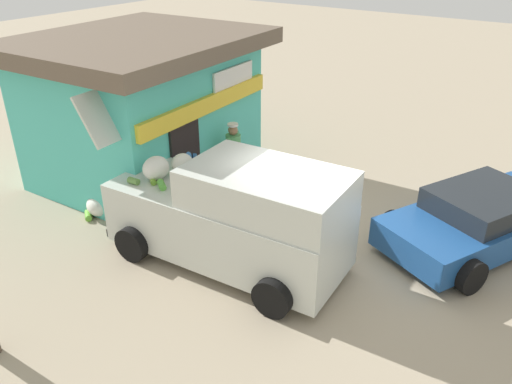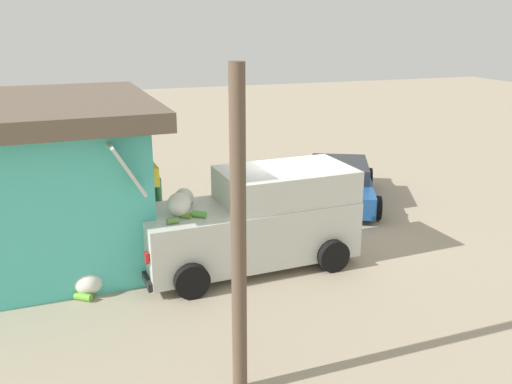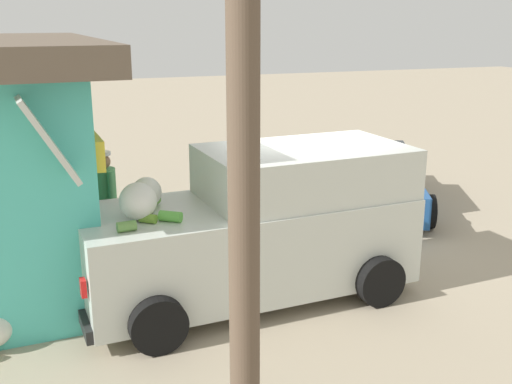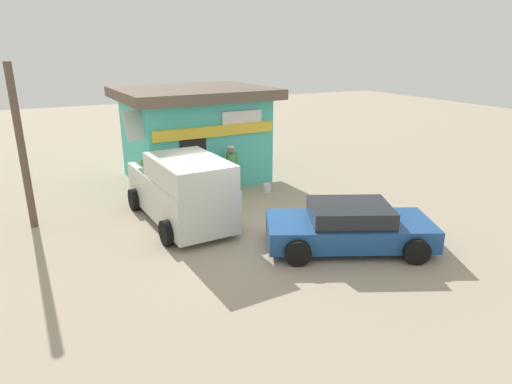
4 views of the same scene
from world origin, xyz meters
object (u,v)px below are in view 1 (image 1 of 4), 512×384
vendor_standing (233,153)px  unloaded_banana_pile (100,204)px  storefront_bar (143,106)px  customer_bending (186,174)px  delivery_van (234,215)px  parked_sedan (481,219)px  paint_bucket (277,172)px

vendor_standing → unloaded_banana_pile: vendor_standing is taller
storefront_bar → vendor_standing: 2.48m
customer_bending → delivery_van: bearing=-116.1°
storefront_bar → customer_bending: bearing=-113.2°
storefront_bar → delivery_van: (-1.86, -4.04, -0.76)m
unloaded_banana_pile → customer_bending: bearing=-49.7°
parked_sedan → customer_bending: customer_bending is taller
parked_sedan → vendor_standing: (-0.88, 5.27, 0.40)m
vendor_standing → customer_bending: 1.34m
delivery_van → paint_bucket: 3.77m
customer_bending → paint_bucket: size_ratio=4.49×
delivery_van → unloaded_banana_pile: (-0.22, 3.47, -0.77)m
storefront_bar → unloaded_banana_pile: storefront_bar is taller
paint_bucket → storefront_bar: bearing=120.0°
customer_bending → unloaded_banana_pile: customer_bending is taller
storefront_bar → parked_sedan: bearing=-80.1°
storefront_bar → unloaded_banana_pile: 2.64m
vendor_standing → customer_bending: vendor_standing is taller
storefront_bar → unloaded_banana_pile: bearing=-164.5°
vendor_standing → customer_bending: bearing=167.1°
vendor_standing → unloaded_banana_pile: (-2.52, 1.73, -0.72)m
delivery_van → paint_bucket: delivery_van is taller
delivery_van → parked_sedan: (3.18, -3.54, -0.45)m
parked_sedan → customer_bending: 5.99m
parked_sedan → paint_bucket: size_ratio=14.43×
storefront_bar → vendor_standing: storefront_bar is taller
delivery_van → unloaded_banana_pile: bearing=93.6°
delivery_van → parked_sedan: size_ratio=1.13×
storefront_bar → delivery_van: bearing=-114.7°
parked_sedan → storefront_bar: bearing=99.9°
customer_bending → vendor_standing: bearing=-12.9°
customer_bending → paint_bucket: (2.45, -0.76, -0.69)m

